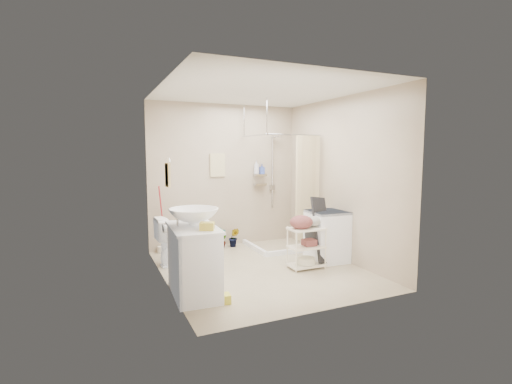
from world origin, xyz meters
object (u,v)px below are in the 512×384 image
vanity (194,261)px  washing_machine (327,236)px  toilet (180,240)px  laundry_rack (306,244)px

vanity → washing_machine: vanity is taller
toilet → laundry_rack: bearing=-122.2°
vanity → toilet: (0.12, 1.30, -0.05)m
laundry_rack → vanity: bearing=-168.5°
vanity → toilet: bearing=87.8°
toilet → laundry_rack: toilet is taller
washing_machine → toilet: bearing=164.3°
washing_machine → laundry_rack: size_ratio=1.09×
vanity → laundry_rack: size_ratio=1.31×
vanity → laundry_rack: bearing=13.7°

